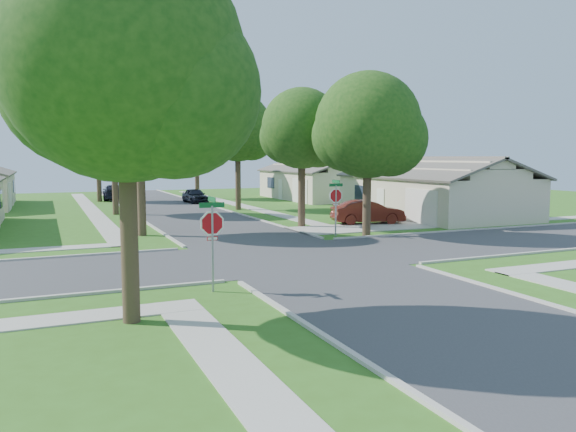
% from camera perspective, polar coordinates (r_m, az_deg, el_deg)
% --- Properties ---
extents(ground, '(100.00, 100.00, 0.00)m').
position_cam_1_polar(ground, '(23.75, 0.22, -4.15)').
color(ground, '#32601A').
rests_on(ground, ground).
extents(road_ns, '(7.00, 100.00, 0.02)m').
position_cam_1_polar(road_ns, '(23.75, 0.22, -4.14)').
color(road_ns, '#333335').
rests_on(road_ns, ground).
extents(sidewalk_ne, '(1.20, 40.00, 0.04)m').
position_cam_1_polar(sidewalk_ne, '(50.05, -5.36, 1.22)').
color(sidewalk_ne, '#9E9B91').
rests_on(sidewalk_ne, ground).
extents(sidewalk_nw, '(1.20, 40.00, 0.04)m').
position_cam_1_polar(sidewalk_nw, '(47.70, -19.43, 0.67)').
color(sidewalk_nw, '#9E9B91').
rests_on(sidewalk_nw, ground).
extents(driveway, '(8.80, 3.60, 0.05)m').
position_cam_1_polar(driveway, '(33.60, 7.71, -1.15)').
color(driveway, '#9E9B91').
rests_on(driveway, ground).
extents(stop_sign_sw, '(1.05, 0.80, 2.98)m').
position_cam_1_polar(stop_sign_sw, '(17.49, -7.71, -1.14)').
color(stop_sign_sw, gray).
rests_on(stop_sign_sw, ground).
extents(stop_sign_ne, '(1.05, 0.80, 2.98)m').
position_cam_1_polar(stop_sign_ne, '(29.75, 4.88, 1.83)').
color(stop_sign_ne, gray).
rests_on(stop_sign_ne, ground).
extents(tree_e_near, '(4.97, 4.80, 8.28)m').
position_cam_1_polar(tree_e_near, '(33.57, 1.49, 8.50)').
color(tree_e_near, '#38281C').
rests_on(tree_e_near, ground).
extents(tree_e_mid, '(5.59, 5.40, 9.21)m').
position_cam_1_polar(tree_e_mid, '(44.76, -5.08, 8.64)').
color(tree_e_mid, '#38281C').
rests_on(tree_e_mid, ground).
extents(tree_e_far, '(5.17, 5.00, 8.72)m').
position_cam_1_polar(tree_e_far, '(57.22, -9.24, 7.74)').
color(tree_e_far, '#38281C').
rests_on(tree_e_far, ground).
extents(tree_w_near, '(5.38, 5.20, 8.97)m').
position_cam_1_polar(tree_w_near, '(30.84, -14.77, 9.40)').
color(tree_w_near, '#38281C').
rests_on(tree_w_near, ground).
extents(tree_w_mid, '(5.80, 5.60, 9.56)m').
position_cam_1_polar(tree_w_mid, '(42.74, -17.27, 8.84)').
color(tree_w_mid, '#38281C').
rests_on(tree_w_mid, ground).
extents(tree_w_far, '(4.76, 4.60, 8.04)m').
position_cam_1_polar(tree_w_far, '(55.63, -18.73, 7.07)').
color(tree_w_far, '#38281C').
rests_on(tree_w_far, ground).
extents(tree_sw_corner, '(6.21, 6.00, 9.55)m').
position_cam_1_polar(tree_sw_corner, '(14.69, -16.04, 13.88)').
color(tree_sw_corner, '#38281C').
rests_on(tree_sw_corner, ground).
extents(tree_ne_corner, '(5.80, 5.60, 8.66)m').
position_cam_1_polar(tree_ne_corner, '(30.10, 8.21, 8.63)').
color(tree_ne_corner, '#38281C').
rests_on(tree_ne_corner, ground).
extents(house_ne_near, '(8.42, 13.60, 4.23)m').
position_cam_1_polar(house_ne_near, '(41.25, 14.58, 2.11)').
color(house_ne_near, '#C1B198').
rests_on(house_ne_near, ground).
extents(house_ne_far, '(8.42, 13.60, 4.23)m').
position_cam_1_polar(house_ne_far, '(56.50, 3.26, 3.30)').
color(house_ne_far, '#C1B198').
rests_on(house_ne_far, ground).
extents(car_driveway, '(4.75, 2.43, 1.49)m').
position_cam_1_polar(car_driveway, '(35.53, 8.12, 0.40)').
color(car_driveway, '#521810').
rests_on(car_driveway, ground).
extents(car_curb_east, '(1.87, 4.03, 1.34)m').
position_cam_1_polar(car_curb_east, '(52.01, -9.42, 2.06)').
color(car_curb_east, black).
rests_on(car_curb_east, ground).
extents(car_curb_west, '(2.54, 5.32, 1.50)m').
position_cam_1_polar(car_curb_west, '(57.34, -17.25, 2.31)').
color(car_curb_west, black).
rests_on(car_curb_west, ground).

